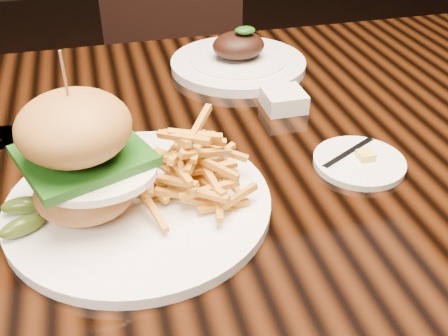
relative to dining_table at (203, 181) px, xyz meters
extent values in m
cube|color=black|center=(0.00, 0.00, 0.06)|extent=(1.60, 0.90, 0.04)
cube|color=black|center=(0.74, 0.39, -0.32)|extent=(0.06, 0.06, 0.71)
cylinder|color=white|center=(-0.11, -0.14, 0.08)|extent=(0.34, 0.34, 0.01)
ellipsoid|color=#965930|center=(-0.18, -0.15, 0.12)|extent=(0.13, 0.13, 0.06)
ellipsoid|color=white|center=(-0.16, -0.16, 0.15)|extent=(0.14, 0.11, 0.01)
ellipsoid|color=orange|center=(-0.13, -0.17, 0.16)|extent=(0.03, 0.03, 0.01)
cube|color=#235A16|center=(-0.18, -0.15, 0.16)|extent=(0.18, 0.17, 0.01)
ellipsoid|color=#9B632A|center=(-0.18, -0.15, 0.21)|extent=(0.13, 0.13, 0.08)
cylinder|color=#8E6442|center=(-0.18, -0.15, 0.25)|extent=(0.00, 0.00, 0.10)
ellipsoid|color=#2E3E10|center=(-0.25, -0.18, 0.10)|extent=(0.06, 0.04, 0.02)
ellipsoid|color=#2E3E10|center=(-0.25, -0.13, 0.10)|extent=(0.06, 0.02, 0.02)
cylinder|color=white|center=(0.21, -0.12, 0.08)|extent=(0.13, 0.13, 0.01)
cube|color=#EDD04D|center=(0.22, -0.12, 0.09)|extent=(0.02, 0.02, 0.01)
cube|color=white|center=(0.20, -0.10, 0.09)|extent=(0.11, 0.06, 0.00)
cube|color=white|center=(0.16, 0.07, 0.09)|extent=(0.07, 0.07, 0.03)
cylinder|color=white|center=(-0.31, 0.09, 0.08)|extent=(0.07, 0.07, 0.00)
cylinder|color=white|center=(0.13, 0.25, 0.09)|extent=(0.27, 0.27, 0.02)
cylinder|color=white|center=(0.13, 0.25, 0.09)|extent=(0.19, 0.19, 0.02)
ellipsoid|color=black|center=(0.13, 0.25, 0.12)|extent=(0.10, 0.09, 0.05)
ellipsoid|color=#235A16|center=(0.14, 0.24, 0.16)|extent=(0.04, 0.03, 0.01)
cube|color=black|center=(0.07, 0.80, -0.22)|extent=(0.55, 0.55, 0.06)
cylinder|color=black|center=(-0.15, 0.66, -0.45)|extent=(0.04, 0.04, 0.45)
cylinder|color=black|center=(0.22, 0.57, -0.45)|extent=(0.04, 0.04, 0.45)
cylinder|color=black|center=(-0.07, 1.03, -0.45)|extent=(0.04, 0.04, 0.45)
cylinder|color=black|center=(0.30, 0.94, -0.45)|extent=(0.04, 0.04, 0.45)
camera|label=1|loc=(-0.14, -0.69, 0.51)|focal=42.00mm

